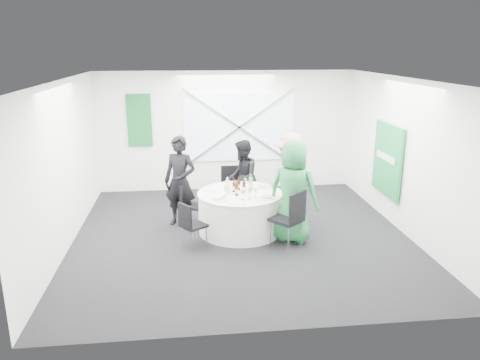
{
  "coord_description": "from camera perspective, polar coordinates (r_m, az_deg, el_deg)",
  "views": [
    {
      "loc": [
        -0.93,
        -7.88,
        3.34
      ],
      "look_at": [
        0.0,
        0.2,
        1.0
      ],
      "focal_mm": 35.0,
      "sensor_mm": 36.0,
      "label": 1
    }
  ],
  "objects": [
    {
      "name": "chair_back",
      "position": [
        9.77,
        -1.08,
        -0.58
      ],
      "size": [
        0.43,
        0.44,
        0.93
      ],
      "rotation": [
        0.0,
        0.0,
        0.03
      ],
      "color": "black",
      "rests_on": "floor"
    },
    {
      "name": "knife_b",
      "position": [
        8.96,
        2.32,
        -0.67
      ],
      "size": [
        0.08,
        0.14,
        0.01
      ],
      "primitive_type": "cube",
      "rotation": [
        0.0,
        0.0,
        0.47
      ],
      "color": "silver",
      "rests_on": "banquet_table"
    },
    {
      "name": "knife_a",
      "position": [
        8.64,
        -3.76,
        -1.33
      ],
      "size": [
        0.1,
        0.13,
        0.01
      ],
      "primitive_type": "cube",
      "rotation": [
        0.0,
        0.0,
        2.55
      ],
      "color": "silver",
      "rests_on": "banquet_table"
    },
    {
      "name": "beer_bottle_a",
      "position": [
        8.55,
        -0.74,
        -0.85
      ],
      "size": [
        0.06,
        0.06,
        0.25
      ],
      "color": "#3B1D0A",
      "rests_on": "banquet_table"
    },
    {
      "name": "chair_back_left",
      "position": [
        8.96,
        -6.13,
        -2.66
      ],
      "size": [
        0.5,
        0.49,
        0.82
      ],
      "rotation": [
        0.0,
        0.0,
        1.14
      ],
      "color": "black",
      "rests_on": "floor"
    },
    {
      "name": "wall_front",
      "position": [
        5.33,
        3.98,
        -5.32
      ],
      "size": [
        6.0,
        0.0,
        6.0
      ],
      "primitive_type": "plane",
      "rotation": [
        -1.57,
        0.0,
        0.0
      ],
      "color": "white",
      "rests_on": "floor"
    },
    {
      "name": "green_water_bottle",
      "position": [
        8.65,
        1.32,
        -0.47
      ],
      "size": [
        0.08,
        0.08,
        0.3
      ],
      "color": "#42AD58",
      "rests_on": "banquet_table"
    },
    {
      "name": "plate_back_left",
      "position": [
        8.7,
        -3.75,
        -1.17
      ],
      "size": [
        0.27,
        0.27,
        0.01
      ],
      "color": "white",
      "rests_on": "banquet_table"
    },
    {
      "name": "wine_glass_a",
      "position": [
        8.82,
        0.63,
        -0.11
      ],
      "size": [
        0.07,
        0.07,
        0.17
      ],
      "color": "white",
      "rests_on": "banquet_table"
    },
    {
      "name": "wine_glass_e",
      "position": [
        8.18,
        1.18,
        -1.42
      ],
      "size": [
        0.07,
        0.07,
        0.17
      ],
      "color": "white",
      "rests_on": "banquet_table"
    },
    {
      "name": "wine_glass_d",
      "position": [
        8.24,
        1.88,
        -1.28
      ],
      "size": [
        0.07,
        0.07,
        0.17
      ],
      "color": "white",
      "rests_on": "banquet_table"
    },
    {
      "name": "chair_front_left",
      "position": [
        7.95,
        -6.1,
        -5.16
      ],
      "size": [
        0.52,
        0.52,
        0.82
      ],
      "rotation": [
        0.0,
        0.0,
        2.19
      ],
      "color": "black",
      "rests_on": "floor"
    },
    {
      "name": "window_brace_b",
      "position": [
        11.02,
        -0.08,
        6.44
      ],
      "size": [
        2.63,
        0.05,
        1.84
      ],
      "primitive_type": "cube",
      "rotation": [
        0.0,
        -0.97,
        0.0
      ],
      "color": "silver",
      "rests_on": "window_panel"
    },
    {
      "name": "person_man_back",
      "position": [
        9.51,
        0.28,
        0.34
      ],
      "size": [
        0.52,
        0.8,
        1.53
      ],
      "primitive_type": "imported",
      "rotation": [
        0.0,
        0.0,
        -1.73
      ],
      "color": "black",
      "rests_on": "floor"
    },
    {
      "name": "wall_left",
      "position": [
        8.37,
        -20.7,
        1.6
      ],
      "size": [
        0.0,
        6.0,
        6.0
      ],
      "primitive_type": "plane",
      "rotation": [
        1.57,
        0.0,
        1.57
      ],
      "color": "white",
      "rests_on": "floor"
    },
    {
      "name": "knife_d",
      "position": [
        9.03,
        -1.6,
        -0.54
      ],
      "size": [
        0.15,
        0.02,
        0.01
      ],
      "primitive_type": "cube",
      "rotation": [
        0.0,
        0.0,
        1.61
      ],
      "color": "silver",
      "rests_on": "banquet_table"
    },
    {
      "name": "fork_e",
      "position": [
        8.26,
        -3.44,
        -2.14
      ],
      "size": [
        0.11,
        0.12,
        0.01
      ],
      "primitive_type": "cube",
      "rotation": [
        0.0,
        0.0,
        -2.42
      ],
      "color": "silver",
      "rests_on": "banquet_table"
    },
    {
      "name": "window_panel",
      "position": [
        11.06,
        -0.1,
        6.48
      ],
      "size": [
        2.6,
        0.03,
        1.6
      ],
      "primitive_type": "cube",
      "color": "white",
      "rests_on": "wall_back"
    },
    {
      "name": "person_woman_green",
      "position": [
        8.15,
        6.5,
        -1.42
      ],
      "size": [
        1.06,
        0.95,
        1.81
      ],
      "primitive_type": "imported",
      "rotation": [
        0.0,
        0.0,
        2.61
      ],
      "color": "#238140",
      "rests_on": "floor"
    },
    {
      "name": "person_man_back_left",
      "position": [
        8.91,
        -7.31,
        -0.18
      ],
      "size": [
        0.75,
        0.64,
        1.74
      ],
      "primitive_type": "imported",
      "rotation": [
        0.0,
        0.0,
        -0.42
      ],
      "color": "black",
      "rests_on": "floor"
    },
    {
      "name": "beer_bottle_d",
      "position": [
        8.33,
        -0.42,
        -1.21
      ],
      "size": [
        0.06,
        0.06,
        0.28
      ],
      "color": "#3B1D0A",
      "rests_on": "banquet_table"
    },
    {
      "name": "beer_bottle_c",
      "position": [
        8.53,
        0.48,
        -0.9
      ],
      "size": [
        0.06,
        0.06,
        0.25
      ],
      "color": "#3B1D0A",
      "rests_on": "banquet_table"
    },
    {
      "name": "fork_c",
      "position": [
        8.1,
        2.47,
        -2.51
      ],
      "size": [
        0.11,
        0.12,
        0.01
      ],
      "primitive_type": "cube",
      "rotation": [
        0.0,
        0.0,
        -0.74
      ],
      "color": "silver",
      "rests_on": "banquet_table"
    },
    {
      "name": "wall_back",
      "position": [
        11.09,
        -1.67,
        5.97
      ],
      "size": [
        6.0,
        0.0,
        6.0
      ],
      "primitive_type": "plane",
      "rotation": [
        1.57,
        0.0,
        0.0
      ],
      "color": "white",
      "rests_on": "floor"
    },
    {
      "name": "person_woman_pink",
      "position": [
        9.14,
        6.06,
        0.3
      ],
      "size": [
        1.24,
        0.96,
        1.75
      ],
      "primitive_type": "imported",
      "rotation": [
        0.0,
        0.0,
        -2.69
      ],
      "color": "tan",
      "rests_on": "floor"
    },
    {
      "name": "fork_a",
      "position": [
        8.93,
        -2.55,
        -0.72
      ],
      "size": [
        0.1,
        0.13,
        0.01
      ],
      "primitive_type": "cube",
      "rotation": [
        0.0,
        0.0,
        2.52
      ],
      "color": "silver",
      "rests_on": "banquet_table"
    },
    {
      "name": "plate_back",
      "position": [
        9.09,
        -0.25,
        -0.38
      ],
      "size": [
        0.27,
        0.27,
        0.01
      ],
      "color": "white",
      "rests_on": "banquet_table"
    },
    {
      "name": "fork_d",
      "position": [
        9.07,
        0.53,
        -0.44
      ],
      "size": [
        0.15,
        0.02,
        0.01
      ],
      "primitive_type": "cube",
      "rotation": [
        0.0,
        0.0,
        1.61
      ],
      "color": "silver",
      "rests_on": "banquet_table"
    },
    {
      "name": "green_banner",
      "position": [
        11.0,
        -12.18,
        7.12
      ],
      "size": [
        0.55,
        0.04,
        1.2
      ],
      "primitive_type": "cube",
      "color": "#125A2F",
      "rests_on": "wall_back"
    },
    {
      "name": "clear_water_bottle",
      "position": [
        8.47,
        -1.55,
        -0.85
      ],
      "size": [
        0.08,
        0.08,
        0.3
      ],
      "color": "silver",
      "rests_on": "banquet_table"
    },
    {
      "name": "plate_front_left",
      "position": [
        8.13,
        -2.43,
        -2.39
      ],
      "size": [
        0.29,
        0.29,
        0.01
      ],
      "color": "white",
      "rests_on": "banquet_table"
    },
    {
      "name": "fork_b",
      "position": [
        8.69,
        3.67,
        -1.23
      ],
      "size": [
        0.08,
        0.14,
        0.01
      ],
      "primitive_type": "cube",
      "rotation": [
        0.0,
        0.0,
        0.44
      ],
      "color": "silver",
      "rests_on": "banquet_table"
    },
    {
      "name": "banquet_table",
      "position": [
        8.65,
        0.0,
        -3.95
      ],
      "size": [
        1.56,
        1.56,
        0.76
      ],
      "color": "silver",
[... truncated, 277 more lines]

